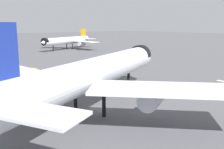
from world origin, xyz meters
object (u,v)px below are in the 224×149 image
(airliner_near_gate, at_px, (95,73))
(airliner_far_taxiway, at_px, (68,41))
(service_truck_front, at_px, (28,73))
(baggage_cart_trailing, at_px, (221,84))

(airliner_near_gate, height_order, airliner_far_taxiway, airliner_near_gate)
(service_truck_front, xyz_separation_m, baggage_cart_trailing, (32.71, -43.94, -0.61))
(baggage_cart_trailing, bearing_deg, airliner_near_gate, 85.48)
(airliner_near_gate, distance_m, baggage_cart_trailing, 36.39)
(airliner_near_gate, bearing_deg, service_truck_front, 62.08)
(service_truck_front, height_order, baggage_cart_trailing, service_truck_front)
(airliner_near_gate, distance_m, airliner_far_taxiway, 123.88)
(airliner_far_taxiway, distance_m, baggage_cart_trailing, 118.49)
(airliner_near_gate, xyz_separation_m, airliner_far_taxiway, (59.96, 108.40, -1.40))
(service_truck_front, bearing_deg, baggage_cart_trailing, 161.06)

